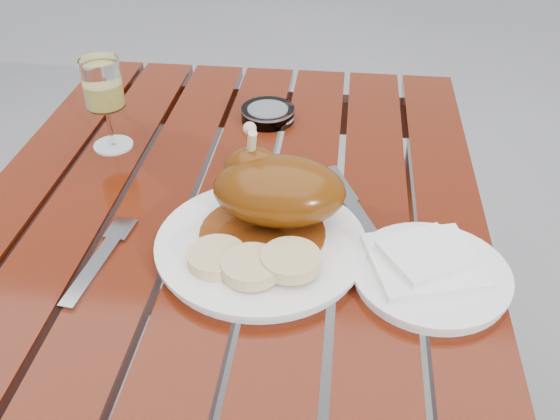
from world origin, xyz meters
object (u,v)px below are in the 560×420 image
(ashtray, at_px, (268,114))
(dinner_plate, at_px, (261,245))
(side_plate, at_px, (431,275))
(wine_glass, at_px, (106,105))
(table, at_px, (230,391))

(ashtray, bearing_deg, dinner_plate, -83.82)
(side_plate, height_order, ashtray, ashtray)
(side_plate, xyz_separation_m, ashtray, (-0.28, 0.43, 0.00))
(wine_glass, height_order, ashtray, wine_glass)
(dinner_plate, bearing_deg, table, 152.50)
(table, relative_size, side_plate, 5.64)
(wine_glass, bearing_deg, ashtray, 26.58)
(side_plate, bearing_deg, wine_glass, 151.48)
(dinner_plate, distance_m, side_plate, 0.24)
(dinner_plate, bearing_deg, side_plate, -8.33)
(dinner_plate, bearing_deg, ashtray, 96.18)
(dinner_plate, xyz_separation_m, ashtray, (-0.04, 0.39, 0.00))
(side_plate, bearing_deg, ashtray, 123.01)
(wine_glass, bearing_deg, table, -43.29)
(table, relative_size, ashtray, 11.68)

